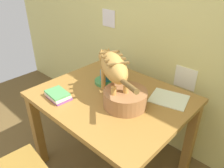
{
  "coord_description": "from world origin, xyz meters",
  "views": [
    {
      "loc": [
        0.9,
        0.3,
        1.64
      ],
      "look_at": [
        -0.06,
        1.33,
        0.85
      ],
      "focal_mm": 35.29,
      "sensor_mm": 36.0,
      "label": 1
    }
  ],
  "objects_px": {
    "coffee_mug": "(106,75)",
    "saucer_bowl": "(106,81)",
    "cat": "(113,67)",
    "book_stack": "(58,95)",
    "dining_table": "(112,106)",
    "magazine": "(169,99)",
    "wicker_basket": "(125,98)"
  },
  "relations": [
    {
      "from": "saucer_bowl",
      "to": "coffee_mug",
      "type": "xyz_separation_m",
      "value": [
        0.0,
        -0.0,
        0.06
      ]
    },
    {
      "from": "cat",
      "to": "book_stack",
      "type": "bearing_deg",
      "value": 167.93
    },
    {
      "from": "saucer_bowl",
      "to": "coffee_mug",
      "type": "relative_size",
      "value": 1.42
    },
    {
      "from": "coffee_mug",
      "to": "magazine",
      "type": "xyz_separation_m",
      "value": [
        0.52,
        0.14,
        -0.07
      ]
    },
    {
      "from": "dining_table",
      "to": "cat",
      "type": "bearing_deg",
      "value": -3.0
    },
    {
      "from": "coffee_mug",
      "to": "wicker_basket",
      "type": "xyz_separation_m",
      "value": [
        0.33,
        -0.14,
        -0.01
      ]
    },
    {
      "from": "coffee_mug",
      "to": "magazine",
      "type": "distance_m",
      "value": 0.54
    },
    {
      "from": "coffee_mug",
      "to": "wicker_basket",
      "type": "relative_size",
      "value": 0.42
    },
    {
      "from": "coffee_mug",
      "to": "book_stack",
      "type": "height_order",
      "value": "coffee_mug"
    },
    {
      "from": "coffee_mug",
      "to": "saucer_bowl",
      "type": "bearing_deg",
      "value": 180.0
    },
    {
      "from": "coffee_mug",
      "to": "cat",
      "type": "bearing_deg",
      "value": -31.17
    },
    {
      "from": "saucer_bowl",
      "to": "wicker_basket",
      "type": "xyz_separation_m",
      "value": [
        0.33,
        -0.14,
        0.05
      ]
    },
    {
      "from": "saucer_bowl",
      "to": "magazine",
      "type": "bearing_deg",
      "value": 15.05
    },
    {
      "from": "coffee_mug",
      "to": "book_stack",
      "type": "relative_size",
      "value": 0.65
    },
    {
      "from": "coffee_mug",
      "to": "wicker_basket",
      "type": "bearing_deg",
      "value": -23.48
    },
    {
      "from": "cat",
      "to": "magazine",
      "type": "distance_m",
      "value": 0.48
    },
    {
      "from": "dining_table",
      "to": "coffee_mug",
      "type": "height_order",
      "value": "coffee_mug"
    },
    {
      "from": "saucer_bowl",
      "to": "wicker_basket",
      "type": "bearing_deg",
      "value": -23.26
    },
    {
      "from": "dining_table",
      "to": "magazine",
      "type": "distance_m",
      "value": 0.43
    },
    {
      "from": "dining_table",
      "to": "saucer_bowl",
      "type": "distance_m",
      "value": 0.24
    },
    {
      "from": "book_stack",
      "to": "saucer_bowl",
      "type": "bearing_deg",
      "value": 78.0
    },
    {
      "from": "cat",
      "to": "coffee_mug",
      "type": "xyz_separation_m",
      "value": [
        -0.19,
        0.11,
        -0.17
      ]
    },
    {
      "from": "cat",
      "to": "book_stack",
      "type": "relative_size",
      "value": 3.2
    },
    {
      "from": "dining_table",
      "to": "wicker_basket",
      "type": "xyz_separation_m",
      "value": [
        0.16,
        -0.03,
        0.16
      ]
    },
    {
      "from": "dining_table",
      "to": "cat",
      "type": "relative_size",
      "value": 1.76
    },
    {
      "from": "dining_table",
      "to": "book_stack",
      "type": "distance_m",
      "value": 0.42
    },
    {
      "from": "book_stack",
      "to": "cat",
      "type": "bearing_deg",
      "value": 47.24
    },
    {
      "from": "book_stack",
      "to": "wicker_basket",
      "type": "height_order",
      "value": "wicker_basket"
    },
    {
      "from": "coffee_mug",
      "to": "book_stack",
      "type": "distance_m",
      "value": 0.42
    },
    {
      "from": "cat",
      "to": "saucer_bowl",
      "type": "height_order",
      "value": "cat"
    },
    {
      "from": "saucer_bowl",
      "to": "magazine",
      "type": "distance_m",
      "value": 0.54
    },
    {
      "from": "saucer_bowl",
      "to": "wicker_basket",
      "type": "relative_size",
      "value": 0.6
    }
  ]
}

